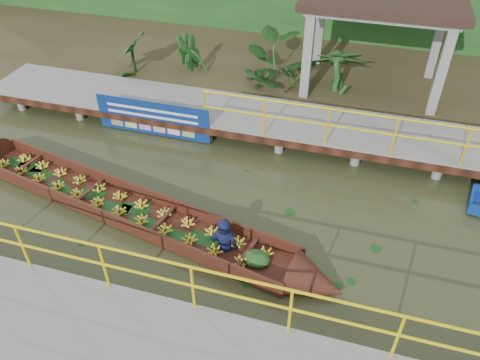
# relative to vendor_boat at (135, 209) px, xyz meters

# --- Properties ---
(ground) EXTENTS (80.00, 80.00, 0.00)m
(ground) POSITION_rel_vendor_boat_xyz_m (1.54, 0.68, -0.21)
(ground) COLOR #31361B
(ground) RESTS_ON ground
(land_strip) EXTENTS (30.00, 8.00, 0.45)m
(land_strip) POSITION_rel_vendor_boat_xyz_m (1.54, 8.18, 0.01)
(land_strip) COLOR #322A19
(land_strip) RESTS_ON ground
(far_dock) EXTENTS (16.00, 2.06, 1.66)m
(far_dock) POSITION_rel_vendor_boat_xyz_m (1.56, 4.10, 0.26)
(far_dock) COLOR gray
(far_dock) RESTS_ON ground
(pavilion) EXTENTS (4.40, 3.00, 3.00)m
(pavilion) POSITION_rel_vendor_boat_xyz_m (4.54, 6.98, 2.60)
(pavilion) COLOR gray
(pavilion) RESTS_ON ground
(vendor_boat) EXTENTS (10.25, 3.11, 2.07)m
(vendor_boat) POSITION_rel_vendor_boat_xyz_m (0.00, 0.00, 0.00)
(vendor_boat) COLOR #3B1C10
(vendor_boat) RESTS_ON ground
(blue_banner) EXTENTS (3.28, 0.04, 1.02)m
(blue_banner) POSITION_rel_vendor_boat_xyz_m (-0.97, 3.16, 0.34)
(blue_banner) COLOR navy
(blue_banner) RESTS_ON ground
(tropical_plants) EXTENTS (14.14, 1.14, 1.42)m
(tropical_plants) POSITION_rel_vendor_boat_xyz_m (3.41, 5.98, 0.95)
(tropical_plants) COLOR #15431A
(tropical_plants) RESTS_ON ground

